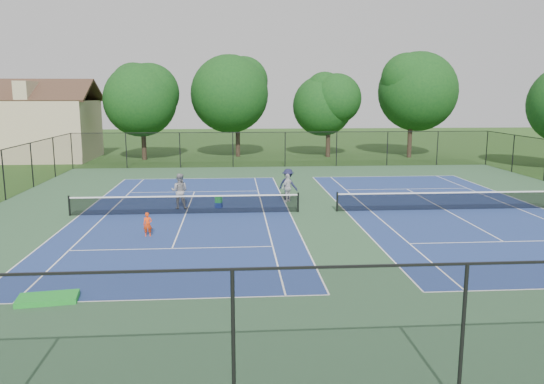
{
  "coord_description": "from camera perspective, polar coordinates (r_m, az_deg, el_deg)",
  "views": [
    {
      "loc": [
        -4.45,
        -27.43,
        6.2
      ],
      "look_at": [
        -2.52,
        -1.0,
        1.3
      ],
      "focal_mm": 35.0,
      "sensor_mm": 36.0,
      "label": 1
    }
  ],
  "objects": [
    {
      "name": "tree_back_c",
      "position": [
        53.28,
        6.13,
        9.64
      ],
      "size": [
        6.0,
        6.0,
        8.4
      ],
      "color": "#2D2116",
      "rests_on": "ground"
    },
    {
      "name": "tree_back_b",
      "position": [
        53.43,
        -3.76,
        10.88
      ],
      "size": [
        7.6,
        7.6,
        10.03
      ],
      "color": "#2D2116",
      "rests_on": "ground"
    },
    {
      "name": "tennis_court_right",
      "position": [
        30.34,
        18.1,
        -1.65
      ],
      "size": [
        12.0,
        23.83,
        1.07
      ],
      "color": "navy",
      "rests_on": "ground"
    },
    {
      "name": "tree_back_a",
      "position": [
        52.14,
        -13.83,
        10.0
      ],
      "size": [
        6.8,
        6.8,
        9.15
      ],
      "color": "#2D2116",
      "rests_on": "ground"
    },
    {
      "name": "bystander_a",
      "position": [
        30.93,
        1.71,
        0.46
      ],
      "size": [
        0.99,
        0.94,
        1.65
      ],
      "primitive_type": "imported",
      "rotation": [
        0.0,
        0.0,
        3.86
      ],
      "color": "silver",
      "rests_on": "ground"
    },
    {
      "name": "tree_back_d",
      "position": [
        54.31,
        14.84,
        10.79
      ],
      "size": [
        7.8,
        7.8,
        10.37
      ],
      "color": "#2D2116",
      "rests_on": "ground"
    },
    {
      "name": "ground",
      "position": [
        28.47,
        4.92,
        -2.14
      ],
      "size": [
        140.0,
        140.0,
        0.0
      ],
      "primitive_type": "plane",
      "color": "#234716",
      "rests_on": "ground"
    },
    {
      "name": "court_pad",
      "position": [
        28.47,
        4.92,
        -2.13
      ],
      "size": [
        36.0,
        36.0,
        0.01
      ],
      "primitive_type": "cube",
      "color": "#2B4D2E",
      "rests_on": "ground"
    },
    {
      "name": "perimeter_fence",
      "position": [
        28.16,
        4.97,
        1.04
      ],
      "size": [
        36.08,
        36.08,
        3.02
      ],
      "color": "black",
      "rests_on": "ground"
    },
    {
      "name": "ball_hopper",
      "position": [
        29.45,
        -5.77,
        -0.77
      ],
      "size": [
        0.42,
        0.38,
        0.38
      ],
      "primitive_type": "cube",
      "rotation": [
        0.0,
        0.0,
        -0.35
      ],
      "color": "green",
      "rests_on": "ball_crate"
    },
    {
      "name": "bystander_b",
      "position": [
        31.27,
        1.74,
        0.8
      ],
      "size": [
        1.4,
        1.29,
        1.89
      ],
      "primitive_type": "imported",
      "rotation": [
        0.0,
        0.0,
        2.51
      ],
      "color": "#1A1C3A",
      "rests_on": "ground"
    },
    {
      "name": "clapboard_house",
      "position": [
        55.7,
        -23.77,
        6.39
      ],
      "size": [
        10.8,
        8.1,
        7.65
      ],
      "color": "tan",
      "rests_on": "ground"
    },
    {
      "name": "tennis_court_left",
      "position": [
        28.21,
        -9.27,
        -2.15
      ],
      "size": [
        12.0,
        23.83,
        1.07
      ],
      "color": "navy",
      "rests_on": "ground"
    },
    {
      "name": "child_player",
      "position": [
        24.05,
        -13.23,
        -3.42
      ],
      "size": [
        0.42,
        0.3,
        1.08
      ],
      "primitive_type": "imported",
      "rotation": [
        0.0,
        0.0,
        0.12
      ],
      "color": "#FB4010",
      "rests_on": "ground"
    },
    {
      "name": "green_tarp",
      "position": [
        17.75,
        -22.98,
        -10.51
      ],
      "size": [
        1.85,
        1.13,
        0.17
      ],
      "primitive_type": "cube",
      "rotation": [
        0.0,
        0.0,
        0.14
      ],
      "color": "green",
      "rests_on": "ground"
    },
    {
      "name": "instructor",
      "position": [
        29.47,
        -9.91,
        0.11
      ],
      "size": [
        1.05,
        0.87,
        1.95
      ],
      "primitive_type": "imported",
      "rotation": [
        0.0,
        0.0,
        2.99
      ],
      "color": "gray",
      "rests_on": "ground"
    },
    {
      "name": "ball_crate",
      "position": [
        29.52,
        -5.75,
        -1.42
      ],
      "size": [
        0.44,
        0.4,
        0.29
      ],
      "primitive_type": "cube",
      "rotation": [
        0.0,
        0.0,
        -0.32
      ],
      "color": "navy",
      "rests_on": "ground"
    }
  ]
}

